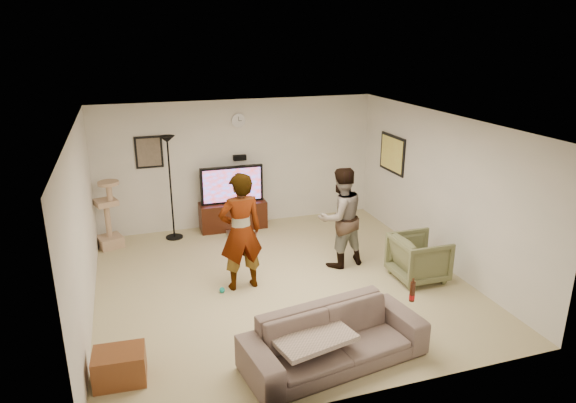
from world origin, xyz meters
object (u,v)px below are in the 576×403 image
object	(u,v)px
person_right	(340,218)
side_table	(120,366)
floor_lamp	(171,188)
armchair	(419,258)
tv_stand	(233,215)
cat_tree	(107,214)
sofa	(334,338)
person_left	(241,232)
beer_bottle	(412,292)
tv	(232,185)

from	to	relation	value
person_right	side_table	size ratio (longest dim) A/B	2.99
person_right	side_table	world-z (taller)	person_right
floor_lamp	armchair	xyz separation A→B (m)	(3.47, -2.91, -0.62)
tv_stand	floor_lamp	distance (m)	1.38
cat_tree	sofa	xyz separation A→B (m)	(2.52, -4.41, -0.31)
floor_lamp	person_right	world-z (taller)	floor_lamp
person_left	floor_lamp	bearing A→B (deg)	-76.58
person_right	cat_tree	bearing A→B (deg)	-38.60
beer_bottle	side_table	size ratio (longest dim) A/B	0.45
beer_bottle	tv_stand	bearing A→B (deg)	104.55
beer_bottle	armchair	xyz separation A→B (m)	(1.10, 1.57, -0.40)
floor_lamp	sofa	xyz separation A→B (m)	(1.38, -4.48, -0.66)
tv	cat_tree	bearing A→B (deg)	-174.67
tv_stand	tv	xyz separation A→B (m)	(0.00, 0.00, 0.63)
cat_tree	tv	bearing A→B (deg)	5.33
tv	beer_bottle	size ratio (longest dim) A/B	4.89
sofa	armchair	world-z (taller)	armchair
tv_stand	sofa	bearing A→B (deg)	-87.48
beer_bottle	armchair	world-z (taller)	beer_bottle
tv_stand	floor_lamp	xyz separation A→B (m)	(-1.17, -0.14, 0.71)
tv	cat_tree	size ratio (longest dim) A/B	0.98
tv	person_right	xyz separation A→B (m)	(1.33, -2.19, -0.07)
tv	armchair	world-z (taller)	tv
cat_tree	person_right	distance (m)	4.15
tv	beer_bottle	xyz separation A→B (m)	(1.20, -4.62, -0.15)
beer_bottle	cat_tree	bearing A→B (deg)	128.60
floor_lamp	sofa	bearing A→B (deg)	-72.94
floor_lamp	armchair	world-z (taller)	floor_lamp
person_left	armchair	size ratio (longest dim) A/B	2.30
floor_lamp	person_right	distance (m)	3.24
person_left	person_right	size ratio (longest dim) A/B	1.08
tv_stand	armchair	bearing A→B (deg)	-53.02
tv_stand	beer_bottle	bearing A→B (deg)	-75.45
tv	sofa	world-z (taller)	tv
tv_stand	person_left	world-z (taller)	person_left
person_left	armchair	bearing A→B (deg)	162.56
cat_tree	sofa	distance (m)	5.09
person_left	sofa	distance (m)	2.32
floor_lamp	armchair	size ratio (longest dim) A/B	2.49
tv	person_right	world-z (taller)	person_right
person_left	person_right	bearing A→B (deg)	-176.06
beer_bottle	armchair	bearing A→B (deg)	55.01
floor_lamp	side_table	xyz separation A→B (m)	(-1.02, -4.07, -0.79)
tv_stand	tv	distance (m)	0.63
cat_tree	sofa	size ratio (longest dim) A/B	0.58
beer_bottle	floor_lamp	bearing A→B (deg)	117.89
armchair	person_right	bearing A→B (deg)	48.44
tv	person_left	bearing A→B (deg)	-99.09
side_table	floor_lamp	bearing A→B (deg)	75.97
tv_stand	floor_lamp	world-z (taller)	floor_lamp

